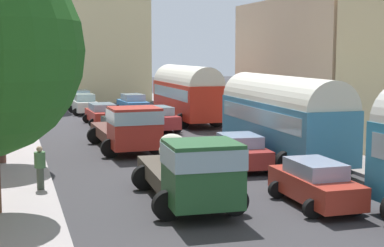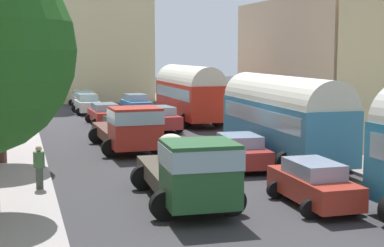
% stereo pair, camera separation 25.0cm
% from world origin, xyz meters
% --- Properties ---
extents(ground_plane, '(154.00, 154.00, 0.00)m').
position_xyz_m(ground_plane, '(0.00, 27.00, 0.00)').
color(ground_plane, '#39373A').
extents(sidewalk_left, '(2.50, 70.00, 0.14)m').
position_xyz_m(sidewalk_left, '(-7.25, 27.00, 0.07)').
color(sidewalk_left, '#ADA3A3').
rests_on(sidewalk_left, ground).
extents(sidewalk_right, '(2.50, 70.00, 0.14)m').
position_xyz_m(sidewalk_right, '(7.25, 27.00, 0.07)').
color(sidewalk_right, gray).
rests_on(sidewalk_right, ground).
extents(building_right_2, '(4.93, 13.55, 8.32)m').
position_xyz_m(building_right_2, '(10.96, 26.34, 4.16)').
color(building_right_2, '#D5B292').
rests_on(building_right_2, ground).
extents(distant_church, '(12.17, 6.10, 22.16)m').
position_xyz_m(distant_church, '(-0.00, 52.09, 7.80)').
color(distant_church, '#CDBE8A').
rests_on(distant_church, ground).
extents(parked_bus_1, '(3.44, 9.64, 3.95)m').
position_xyz_m(parked_bus_1, '(4.46, 17.13, 2.17)').
color(parked_bus_1, teal).
rests_on(parked_bus_1, ground).
extents(parked_bus_2, '(3.43, 9.19, 4.06)m').
position_xyz_m(parked_bus_2, '(4.44, 32.16, 2.23)').
color(parked_bus_2, red).
rests_on(parked_bus_2, ground).
extents(cargo_truck_0, '(3.20, 6.72, 2.36)m').
position_xyz_m(cargo_truck_0, '(-1.91, 10.76, 1.25)').
color(cargo_truck_0, '#26582E').
rests_on(cargo_truck_0, ground).
extents(cargo_truck_1, '(3.29, 7.39, 2.40)m').
position_xyz_m(cargo_truck_1, '(-1.86, 21.48, 1.24)').
color(cargo_truck_1, '#B12C22').
rests_on(cargo_truck_1, ground).
extents(car_0, '(2.46, 3.74, 1.58)m').
position_xyz_m(car_0, '(-1.22, 26.77, 0.80)').
color(car_0, black).
rests_on(car_0, ground).
extents(car_1, '(2.43, 4.42, 1.47)m').
position_xyz_m(car_1, '(-1.44, 32.86, 0.75)').
color(car_1, red).
rests_on(car_1, ground).
extents(car_2, '(2.36, 3.94, 1.63)m').
position_xyz_m(car_2, '(-1.80, 40.16, 0.81)').
color(car_2, silver).
rests_on(car_2, ground).
extents(car_3, '(2.43, 4.23, 1.54)m').
position_xyz_m(car_3, '(-1.48, 46.23, 0.78)').
color(car_3, silver).
rests_on(car_3, ground).
extents(car_4, '(2.16, 4.09, 1.51)m').
position_xyz_m(car_4, '(1.98, 9.61, 0.76)').
color(car_4, '#B43324').
rests_on(car_4, ground).
extents(car_5, '(2.50, 3.93, 1.48)m').
position_xyz_m(car_5, '(1.95, 16.02, 0.75)').
color(car_5, '#A82F28').
rests_on(car_5, ground).
extents(car_6, '(2.39, 4.21, 1.56)m').
position_xyz_m(car_6, '(1.54, 28.72, 0.79)').
color(car_6, '#BB3131').
rests_on(car_6, ground).
extents(car_7, '(2.51, 4.28, 1.57)m').
position_xyz_m(car_7, '(2.12, 39.74, 0.79)').
color(car_7, '#3E84C6').
rests_on(car_7, ground).
extents(pedestrian_0, '(0.52, 0.52, 1.84)m').
position_xyz_m(pedestrian_0, '(-8.03, 22.96, 1.05)').
color(pedestrian_0, '#4C4042').
rests_on(pedestrian_0, ground).
extents(pedestrian_1, '(0.56, 0.56, 1.71)m').
position_xyz_m(pedestrian_1, '(-6.49, 14.10, 0.96)').
color(pedestrian_1, '#444F42').
rests_on(pedestrian_1, ground).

